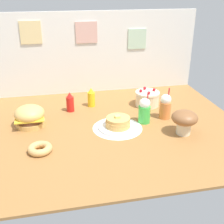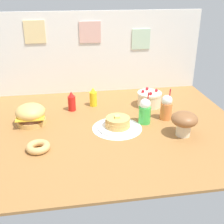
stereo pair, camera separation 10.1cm
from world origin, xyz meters
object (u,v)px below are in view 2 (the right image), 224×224
object	(u,v)px
burger	(31,115)
mustard_bottle	(93,97)
layer_cake	(149,99)
pancake_stack	(117,124)
ketchup_bottle	(72,102)
orange_float_cup	(166,107)
donut_pink_glaze	(38,147)
mushroom_stool	(184,121)
cream_soda_cup	(145,111)

from	to	relation	value
burger	mustard_bottle	distance (m)	0.66
layer_cake	pancake_stack	bearing A→B (deg)	-133.24
pancake_stack	ketchup_bottle	size ratio (longest dim) A/B	1.70
burger	orange_float_cup	distance (m)	1.21
layer_cake	donut_pink_glaze	bearing A→B (deg)	-147.13
orange_float_cup	mushroom_stool	size ratio (longest dim) A/B	1.36
donut_pink_glaze	cream_soda_cup	bearing A→B (deg)	19.28
pancake_stack	layer_cake	world-z (taller)	layer_cake
pancake_stack	layer_cake	distance (m)	0.59
burger	mushroom_stool	distance (m)	1.31
burger	mushroom_stool	xyz separation A→B (m)	(1.25, -0.41, 0.04)
pancake_stack	layer_cake	xyz separation A→B (m)	(0.40, 0.43, 0.03)
cream_soda_cup	mushroom_stool	size ratio (longest dim) A/B	1.36
mustard_bottle	cream_soda_cup	world-z (taller)	cream_soda_cup
mustard_bottle	layer_cake	bearing A→B (deg)	-9.92
layer_cake	mushroom_stool	bearing A→B (deg)	-80.30
mustard_bottle	burger	bearing A→B (deg)	-151.52
layer_cake	orange_float_cup	world-z (taller)	orange_float_cup
mustard_bottle	orange_float_cup	world-z (taller)	orange_float_cup
orange_float_cup	burger	bearing A→B (deg)	175.60
mushroom_stool	pancake_stack	bearing A→B (deg)	158.14
orange_float_cup	mushroom_stool	bearing A→B (deg)	-83.03
ketchup_bottle	donut_pink_glaze	world-z (taller)	ketchup_bottle
mustard_bottle	mushroom_stool	xyz separation A→B (m)	(0.66, -0.73, 0.04)
layer_cake	ketchup_bottle	world-z (taller)	ketchup_bottle
ketchup_bottle	cream_soda_cup	world-z (taller)	cream_soda_cup
cream_soda_cup	orange_float_cup	xyz separation A→B (m)	(0.21, 0.05, 0.00)
layer_cake	orange_float_cup	bearing A→B (deg)	-77.55
mustard_bottle	mushroom_stool	world-z (taller)	mushroom_stool
pancake_stack	donut_pink_glaze	xyz separation A→B (m)	(-0.65, -0.25, -0.02)
layer_cake	cream_soda_cup	world-z (taller)	cream_soda_cup
burger	donut_pink_glaze	size ratio (longest dim) A/B	1.43
burger	pancake_stack	bearing A→B (deg)	-15.78
orange_float_cup	ketchup_bottle	bearing A→B (deg)	158.70
ketchup_bottle	donut_pink_glaze	size ratio (longest dim) A/B	1.08
cream_soda_cup	mustard_bottle	bearing A→B (deg)	131.76
burger	donut_pink_glaze	distance (m)	0.47
ketchup_bottle	layer_cake	bearing A→B (deg)	-1.21
mustard_bottle	ketchup_bottle	bearing A→B (deg)	-159.59
burger	mustard_bottle	xyz separation A→B (m)	(0.58, 0.32, 0.00)
ketchup_bottle	mustard_bottle	distance (m)	0.23
ketchup_bottle	orange_float_cup	world-z (taller)	orange_float_cup
mustard_bottle	orange_float_cup	xyz separation A→B (m)	(0.62, -0.41, 0.02)
burger	cream_soda_cup	world-z (taller)	cream_soda_cup
mushroom_stool	ketchup_bottle	bearing A→B (deg)	143.67
pancake_stack	cream_soda_cup	world-z (taller)	cream_soda_cup
burger	orange_float_cup	world-z (taller)	orange_float_cup
ketchup_bottle	orange_float_cup	xyz separation A→B (m)	(0.84, -0.33, 0.02)
burger	layer_cake	size ratio (longest dim) A/B	1.06
burger	layer_cake	distance (m)	1.16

